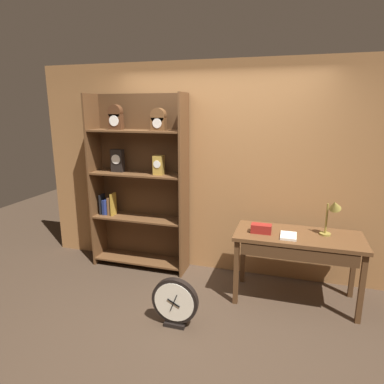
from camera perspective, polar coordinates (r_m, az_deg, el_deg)
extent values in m
plane|color=#3D2D21|center=(3.45, -0.98, -22.37)|extent=(10.00, 10.00, 0.00)
cube|color=#9E6B3D|center=(4.17, 4.66, 3.60)|extent=(4.80, 0.05, 2.60)
cube|color=brown|center=(4.61, -15.96, 1.72)|extent=(0.02, 0.35, 2.23)
cube|color=brown|center=(4.09, -1.36, 0.75)|extent=(0.03, 0.35, 2.23)
cube|color=#4B2F1A|center=(4.46, -8.17, 1.73)|extent=(1.25, 0.01, 2.23)
cube|color=brown|center=(4.64, -8.61, -11.16)|extent=(1.20, 0.33, 0.02)
cube|color=brown|center=(4.43, -8.88, -4.36)|extent=(1.20, 0.33, 0.02)
cube|color=brown|center=(4.28, -9.16, 3.02)|extent=(1.20, 0.33, 0.02)
cube|color=brown|center=(4.22, -9.45, 10.17)|extent=(1.20, 0.33, 0.02)
cube|color=#472816|center=(4.35, -12.77, 11.50)|extent=(0.17, 0.09, 0.19)
cylinder|color=#472816|center=(4.35, -12.86, 13.14)|extent=(0.17, 0.09, 0.17)
cylinder|color=white|center=(4.31, -13.10, 11.66)|extent=(0.13, 0.01, 0.13)
cube|color=black|center=(4.41, -12.49, 5.20)|extent=(0.16, 0.08, 0.29)
cylinder|color=silver|center=(4.37, -12.79, 5.41)|extent=(0.12, 0.01, 0.12)
cube|color=brown|center=(4.08, -5.66, 11.36)|extent=(0.17, 0.10, 0.15)
cylinder|color=brown|center=(4.07, -5.70, 12.76)|extent=(0.17, 0.10, 0.17)
cylinder|color=silver|center=(4.03, -5.95, 11.50)|extent=(0.11, 0.01, 0.11)
cube|color=#B28C38|center=(4.13, -5.65, 4.55)|extent=(0.12, 0.11, 0.24)
cylinder|color=white|center=(4.08, -5.97, 4.68)|extent=(0.09, 0.01, 0.09)
cube|color=black|center=(4.64, -14.95, -1.98)|extent=(0.02, 0.13, 0.27)
cube|color=#19234C|center=(4.62, -14.48, -2.44)|extent=(0.03, 0.12, 0.20)
cube|color=navy|center=(4.61, -14.08, -2.39)|extent=(0.04, 0.13, 0.20)
cube|color=brown|center=(4.60, -13.52, -2.23)|extent=(0.03, 0.16, 0.23)
cube|color=#B78C2D|center=(4.54, -13.17, -2.02)|extent=(0.03, 0.12, 0.30)
cube|color=brown|center=(3.73, 17.57, -7.16)|extent=(1.31, 0.60, 0.04)
cube|color=#50321B|center=(3.69, 7.49, -13.33)|extent=(0.05, 0.05, 0.72)
cube|color=#50321B|center=(3.73, 26.77, -14.51)|extent=(0.05, 0.05, 0.72)
cube|color=#50321B|center=(4.14, 8.63, -10.26)|extent=(0.05, 0.05, 0.72)
cube|color=#50321B|center=(4.17, 25.64, -11.34)|extent=(0.05, 0.05, 0.72)
cube|color=#472C18|center=(3.51, 17.50, -10.12)|extent=(1.11, 0.03, 0.12)
cylinder|color=olive|center=(3.81, 21.59, -6.61)|extent=(0.11, 0.11, 0.02)
cylinder|color=olive|center=(3.75, 21.82, -4.18)|extent=(0.02, 0.02, 0.32)
cone|color=olive|center=(3.67, 23.04, -2.09)|extent=(0.16, 0.18, 0.14)
cube|color=maroon|center=(3.66, 11.63, -6.09)|extent=(0.21, 0.11, 0.09)
cube|color=silver|center=(3.62, 16.01, -7.16)|extent=(0.16, 0.22, 0.02)
cube|color=black|center=(3.51, -2.84, -21.34)|extent=(0.21, 0.11, 0.04)
cylinder|color=black|center=(3.37, -2.89, -17.90)|extent=(0.46, 0.06, 0.46)
cylinder|color=silver|center=(3.34, -3.10, -18.19)|extent=(0.39, 0.01, 0.39)
cube|color=black|center=(3.34, -3.12, -18.22)|extent=(0.13, 0.01, 0.07)
cube|color=black|center=(3.34, -3.13, -18.23)|extent=(0.08, 0.01, 0.18)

